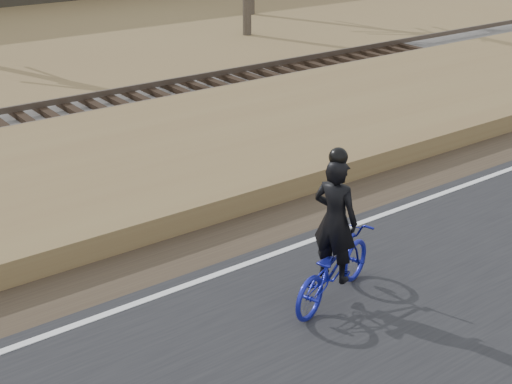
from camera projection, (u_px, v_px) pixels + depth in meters
cyclist at (334, 254)px, 10.10m from camera, size 2.10×1.29×2.34m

